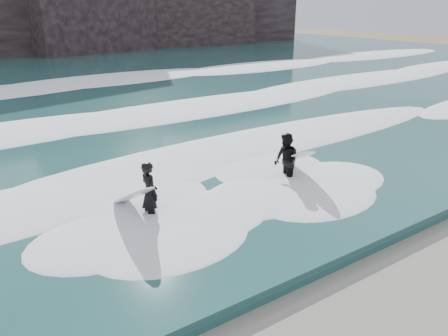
% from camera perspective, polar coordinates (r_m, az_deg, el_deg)
% --- Properties ---
extents(sea, '(90.00, 52.00, 0.30)m').
position_cam_1_polar(sea, '(31.60, -24.53, 10.34)').
color(sea, '#1D494D').
rests_on(sea, ground).
extents(foam_near, '(60.00, 3.20, 0.20)m').
position_cam_1_polar(foam_near, '(12.83, -7.60, -0.06)').
color(foam_near, white).
rests_on(foam_near, sea).
extents(foam_mid, '(60.00, 4.00, 0.24)m').
position_cam_1_polar(foam_mid, '(19.09, -17.22, 6.24)').
color(foam_mid, white).
rests_on(foam_mid, sea).
extents(foam_far, '(60.00, 4.80, 0.30)m').
position_cam_1_polar(foam_far, '(27.67, -23.04, 9.92)').
color(foam_far, white).
rests_on(foam_far, sea).
extents(surfer_left, '(0.91, 2.11, 1.56)m').
position_cam_1_polar(surfer_left, '(10.27, -10.41, -3.38)').
color(surfer_left, black).
rests_on(surfer_left, ground).
extents(surfer_right, '(1.46, 2.14, 1.58)m').
position_cam_1_polar(surfer_right, '(12.34, 8.34, 1.01)').
color(surfer_right, black).
rests_on(surfer_right, ground).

